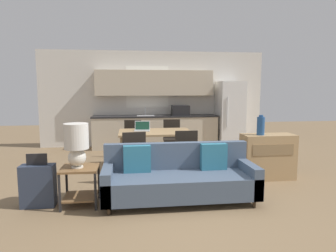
{
  "coord_description": "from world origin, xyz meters",
  "views": [
    {
      "loc": [
        -0.71,
        -4.0,
        1.65
      ],
      "look_at": [
        -0.0,
        1.5,
        0.95
      ],
      "focal_mm": 32.0,
      "sensor_mm": 36.0,
      "label": 1
    }
  ],
  "objects_px": {
    "refrigerator": "(230,114)",
    "dining_chair_near_left": "(133,154)",
    "table_lamp": "(76,142)",
    "vase": "(261,126)",
    "dining_table": "(155,134)",
    "side_table": "(80,179)",
    "couch": "(179,178)",
    "suitcase": "(38,185)",
    "dining_chair_far_right": "(172,137)",
    "dining_chair_near_right": "(185,152)",
    "credenza": "(268,157)",
    "dining_chair_far_left": "(132,138)",
    "laptop": "(142,128)"
  },
  "relations": [
    {
      "from": "couch",
      "to": "table_lamp",
      "type": "bearing_deg",
      "value": -178.83
    },
    {
      "from": "dining_chair_near_left",
      "to": "dining_chair_far_right",
      "type": "distance_m",
      "value": 2.0
    },
    {
      "from": "dining_table",
      "to": "table_lamp",
      "type": "distance_m",
      "value": 2.26
    },
    {
      "from": "credenza",
      "to": "dining_chair_far_left",
      "type": "xyz_separation_m",
      "value": [
        -2.44,
        1.84,
        0.1
      ]
    },
    {
      "from": "couch",
      "to": "suitcase",
      "type": "relative_size",
      "value": 2.92
    },
    {
      "from": "refrigerator",
      "to": "dining_chair_near_left",
      "type": "height_order",
      "value": "refrigerator"
    },
    {
      "from": "dining_table",
      "to": "couch",
      "type": "bearing_deg",
      "value": -84.1
    },
    {
      "from": "vase",
      "to": "dining_chair_far_right",
      "type": "relative_size",
      "value": 0.4
    },
    {
      "from": "vase",
      "to": "dining_chair_near_left",
      "type": "bearing_deg",
      "value": 176.4
    },
    {
      "from": "dining_chair_near_right",
      "to": "side_table",
      "type": "bearing_deg",
      "value": 31.61
    },
    {
      "from": "dining_table",
      "to": "dining_chair_near_right",
      "type": "xyz_separation_m",
      "value": [
        0.47,
        -0.83,
        -0.2
      ]
    },
    {
      "from": "dining_table",
      "to": "table_lamp",
      "type": "height_order",
      "value": "table_lamp"
    },
    {
      "from": "dining_chair_near_right",
      "to": "laptop",
      "type": "bearing_deg",
      "value": -51.64
    },
    {
      "from": "table_lamp",
      "to": "laptop",
      "type": "bearing_deg",
      "value": 63.44
    },
    {
      "from": "table_lamp",
      "to": "laptop",
      "type": "relative_size",
      "value": 1.79
    },
    {
      "from": "refrigerator",
      "to": "dining_table",
      "type": "xyz_separation_m",
      "value": [
        -2.32,
        -2.13,
        -0.21
      ]
    },
    {
      "from": "side_table",
      "to": "dining_chair_near_left",
      "type": "xyz_separation_m",
      "value": [
        0.76,
        0.96,
        0.14
      ]
    },
    {
      "from": "credenza",
      "to": "dining_chair_near_right",
      "type": "relative_size",
      "value": 1.04
    },
    {
      "from": "dining_table",
      "to": "dining_chair_near_left",
      "type": "distance_m",
      "value": 1.02
    },
    {
      "from": "vase",
      "to": "credenza",
      "type": "bearing_deg",
      "value": 13.27
    },
    {
      "from": "dining_chair_far_right",
      "to": "suitcase",
      "type": "bearing_deg",
      "value": -126.92
    },
    {
      "from": "couch",
      "to": "dining_chair_far_right",
      "type": "xyz_separation_m",
      "value": [
        0.29,
        2.72,
        0.18
      ]
    },
    {
      "from": "refrigerator",
      "to": "table_lamp",
      "type": "distance_m",
      "value": 5.36
    },
    {
      "from": "dining_chair_far_left",
      "to": "dining_chair_far_right",
      "type": "distance_m",
      "value": 0.94
    },
    {
      "from": "couch",
      "to": "vase",
      "type": "height_order",
      "value": "vase"
    },
    {
      "from": "dining_chair_far_left",
      "to": "refrigerator",
      "type": "bearing_deg",
      "value": 32.91
    },
    {
      "from": "table_lamp",
      "to": "dining_table",
      "type": "bearing_deg",
      "value": 56.14
    },
    {
      "from": "credenza",
      "to": "vase",
      "type": "bearing_deg",
      "value": -166.73
    },
    {
      "from": "refrigerator",
      "to": "dining_chair_far_left",
      "type": "height_order",
      "value": "refrigerator"
    },
    {
      "from": "dining_chair_near_right",
      "to": "credenza",
      "type": "bearing_deg",
      "value": 174.65
    },
    {
      "from": "refrigerator",
      "to": "laptop",
      "type": "distance_m",
      "value": 3.27
    },
    {
      "from": "credenza",
      "to": "suitcase",
      "type": "distance_m",
      "value": 3.87
    },
    {
      "from": "dining_chair_far_left",
      "to": "dining_chair_near_left",
      "type": "bearing_deg",
      "value": -81.92
    },
    {
      "from": "dining_table",
      "to": "side_table",
      "type": "xyz_separation_m",
      "value": [
        -1.23,
        -1.85,
        -0.34
      ]
    },
    {
      "from": "refrigerator",
      "to": "side_table",
      "type": "distance_m",
      "value": 5.36
    },
    {
      "from": "dining_chair_near_left",
      "to": "vase",
      "type": "bearing_deg",
      "value": 168.4
    },
    {
      "from": "dining_table",
      "to": "dining_chair_far_left",
      "type": "height_order",
      "value": "dining_chair_far_left"
    },
    {
      "from": "dining_chair_far_right",
      "to": "table_lamp",
      "type": "bearing_deg",
      "value": -119.07
    },
    {
      "from": "dining_chair_far_left",
      "to": "dining_chair_far_right",
      "type": "relative_size",
      "value": 1.0
    },
    {
      "from": "refrigerator",
      "to": "credenza",
      "type": "distance_m",
      "value": 3.19
    },
    {
      "from": "refrigerator",
      "to": "credenza",
      "type": "relative_size",
      "value": 1.94
    },
    {
      "from": "refrigerator",
      "to": "dining_chair_far_left",
      "type": "distance_m",
      "value": 3.09
    },
    {
      "from": "dining_table",
      "to": "dining_chair_far_right",
      "type": "xyz_separation_m",
      "value": [
        0.48,
        0.88,
        -0.2
      ]
    },
    {
      "from": "dining_table",
      "to": "credenza",
      "type": "bearing_deg",
      "value": -26.65
    },
    {
      "from": "dining_chair_near_right",
      "to": "dining_chair_far_left",
      "type": "height_order",
      "value": "same"
    },
    {
      "from": "refrigerator",
      "to": "dining_chair_near_right",
      "type": "relative_size",
      "value": 2.02
    },
    {
      "from": "dining_chair_near_left",
      "to": "dining_chair_near_right",
      "type": "xyz_separation_m",
      "value": [
        0.94,
        0.06,
        0.0
      ]
    },
    {
      "from": "suitcase",
      "to": "vase",
      "type": "bearing_deg",
      "value": 12.47
    },
    {
      "from": "couch",
      "to": "dining_chair_near_left",
      "type": "xyz_separation_m",
      "value": [
        -0.65,
        0.95,
        0.18
      ]
    },
    {
      "from": "couch",
      "to": "suitcase",
      "type": "bearing_deg",
      "value": 179.8
    }
  ]
}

